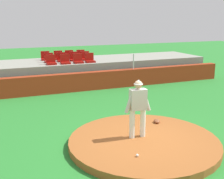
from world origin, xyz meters
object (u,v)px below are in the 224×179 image
stadium_chair_0 (51,61)px  stadium_chair_9 (58,57)px  stadium_chair_7 (85,57)px  stadium_chair_3 (90,59)px  stadium_chair_5 (61,59)px  stadium_chair_4 (49,59)px  stadium_chair_1 (65,61)px  stadium_chair_8 (46,57)px  baseball (137,155)px  stadium_chair_2 (78,60)px  stadium_chair_6 (74,58)px  stadium_chair_10 (70,56)px  stadium_chair_11 (81,56)px  fielding_glove (157,121)px  pitcher (138,104)px

stadium_chair_0 → stadium_chair_9: bearing=-113.7°
stadium_chair_7 → stadium_chair_3: bearing=89.0°
stadium_chair_5 → stadium_chair_4: bearing=0.5°
stadium_chair_1 → stadium_chair_7: (1.38, 0.88, 0.00)m
stadium_chair_0 → stadium_chair_8: bearing=-90.2°
stadium_chair_0 → stadium_chair_3: bearing=179.3°
baseball → stadium_chair_4: 9.96m
stadium_chair_5 → stadium_chair_7: 1.39m
stadium_chair_2 → stadium_chair_3: (0.67, 0.03, 0.00)m
stadium_chair_6 → stadium_chair_7: same height
stadium_chair_4 → baseball: bearing=92.1°
stadium_chair_1 → stadium_chair_8: 1.90m
stadium_chair_5 → stadium_chair_10: size_ratio=1.00×
stadium_chair_0 → stadium_chair_11: bearing=-141.4°
stadium_chair_11 → stadium_chair_1: bearing=51.4°
fielding_glove → stadium_chair_7: stadium_chair_7 is taller
baseball → stadium_chair_3: stadium_chair_3 is taller
stadium_chair_0 → stadium_chair_8: same height
pitcher → stadium_chair_5: bearing=95.0°
stadium_chair_2 → stadium_chair_11: bearing=-111.1°
stadium_chair_5 → baseball: bearing=88.1°
baseball → stadium_chair_10: stadium_chair_10 is taller
baseball → stadium_chair_3: 9.28m
pitcher → stadium_chair_10: 9.67m
pitcher → stadium_chair_4: (-0.92, 8.77, 0.19)m
baseball → stadium_chair_4: bearing=92.1°
baseball → stadium_chair_5: bearing=88.1°
stadium_chair_1 → stadium_chair_2: same height
stadium_chair_2 → stadium_chair_10: bearing=-89.0°
pitcher → stadium_chair_5: 8.78m
stadium_chair_4 → stadium_chair_8: 0.91m
stadium_chair_2 → stadium_chair_5: (-0.70, 0.87, 0.00)m
baseball → stadium_chair_6: bearing=83.9°
stadium_chair_3 → stadium_chair_5: bearing=-31.6°
stadium_chair_5 → stadium_chair_6: size_ratio=1.00×
pitcher → stadium_chair_3: 8.02m
stadium_chair_2 → stadium_chair_3: bearing=-177.8°
stadium_chair_5 → stadium_chair_1: bearing=90.2°
stadium_chair_0 → stadium_chair_10: (1.40, 1.69, 0.00)m
stadium_chair_2 → stadium_chair_7: bearing=-127.2°
stadium_chair_7 → stadium_chair_8: size_ratio=1.00×
stadium_chair_0 → stadium_chair_7: size_ratio=1.00×
fielding_glove → stadium_chair_3: size_ratio=0.60×
fielding_glove → stadium_chair_3: bearing=23.8°
stadium_chair_4 → stadium_chair_9: (0.70, 0.87, 0.00)m
baseball → fielding_glove: size_ratio=0.25×
stadium_chair_10 → pitcher: bearing=87.4°
stadium_chair_7 → stadium_chair_9: bearing=-31.5°
stadium_chair_2 → stadium_chair_0: bearing=-2.1°
fielding_glove → stadium_chair_0: bearing=40.1°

